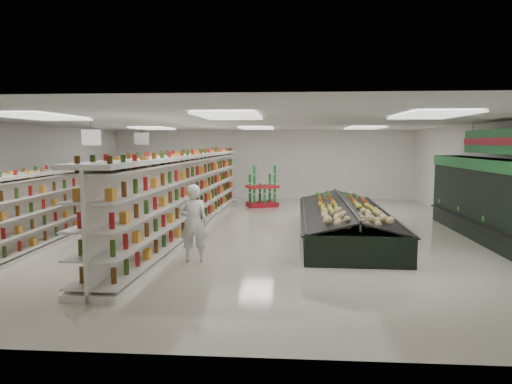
# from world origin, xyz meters

# --- Properties ---
(floor) EXTENTS (16.00, 16.00, 0.00)m
(floor) POSITION_xyz_m (0.00, 0.00, 0.00)
(floor) COLOR beige
(floor) RESTS_ON ground
(ceiling) EXTENTS (14.00, 16.00, 0.02)m
(ceiling) POSITION_xyz_m (0.00, 0.00, 3.20)
(ceiling) COLOR white
(ceiling) RESTS_ON wall_back
(wall_back) EXTENTS (14.00, 0.02, 3.20)m
(wall_back) POSITION_xyz_m (0.00, 8.00, 1.60)
(wall_back) COLOR white
(wall_back) RESTS_ON floor
(wall_front) EXTENTS (14.00, 0.02, 3.20)m
(wall_front) POSITION_xyz_m (0.00, -8.00, 1.60)
(wall_front) COLOR white
(wall_front) RESTS_ON floor
(wall_left) EXTENTS (0.02, 16.00, 3.20)m
(wall_left) POSITION_xyz_m (-7.00, 0.00, 1.60)
(wall_left) COLOR white
(wall_left) RESTS_ON floor
(wall_right) EXTENTS (0.02, 16.00, 3.20)m
(wall_right) POSITION_xyz_m (7.00, 0.00, 1.60)
(wall_right) COLOR white
(wall_right) RESTS_ON floor
(produce_wall_case) EXTENTS (0.93, 8.00, 2.20)m
(produce_wall_case) POSITION_xyz_m (6.53, -1.50, 1.24)
(produce_wall_case) COLOR black
(produce_wall_case) RESTS_ON floor
(aisle_sign_near) EXTENTS (0.52, 0.06, 0.75)m
(aisle_sign_near) POSITION_xyz_m (-3.80, -2.00, 2.75)
(aisle_sign_near) COLOR white
(aisle_sign_near) RESTS_ON ceiling
(aisle_sign_far) EXTENTS (0.52, 0.06, 0.75)m
(aisle_sign_far) POSITION_xyz_m (-3.80, 2.00, 2.75)
(aisle_sign_far) COLOR white
(aisle_sign_far) RESTS_ON ceiling
(hortifruti_banner) EXTENTS (0.12, 3.20, 0.95)m
(hortifruti_banner) POSITION_xyz_m (6.25, -1.50, 2.65)
(hortifruti_banner) COLOR #1D6F2E
(hortifruti_banner) RESTS_ON ceiling
(gondola_left) EXTENTS (1.04, 10.99, 1.90)m
(gondola_left) POSITION_xyz_m (-5.17, 0.37, 0.87)
(gondola_left) COLOR white
(gondola_left) RESTS_ON floor
(gondola_center) EXTENTS (1.48, 13.15, 2.27)m
(gondola_center) POSITION_xyz_m (-1.82, 0.22, 1.04)
(gondola_center) COLOR white
(gondola_center) RESTS_ON floor
(produce_island) EXTENTS (2.59, 6.82, 1.01)m
(produce_island) POSITION_xyz_m (2.77, -0.52, 0.46)
(produce_island) COLOR black
(produce_island) RESTS_ON floor
(soda_endcap) EXTENTS (1.44, 1.24, 1.56)m
(soda_endcap) POSITION_xyz_m (0.14, 5.23, 0.75)
(soda_endcap) COLOR #A3121E
(soda_endcap) RESTS_ON floor
(shopper_main) EXTENTS (0.67, 0.48, 1.72)m
(shopper_main) POSITION_xyz_m (-0.87, -3.57, 0.86)
(shopper_main) COLOR silver
(shopper_main) RESTS_ON floor
(shopper_background) EXTENTS (0.67, 0.82, 1.46)m
(shopper_background) POSITION_xyz_m (-3.49, 3.08, 0.73)
(shopper_background) COLOR #94785B
(shopper_background) RESTS_ON floor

